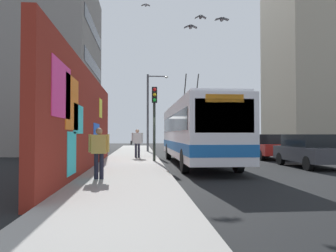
{
  "coord_description": "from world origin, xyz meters",
  "views": [
    {
      "loc": [
        -17.59,
        1.13,
        1.58
      ],
      "look_at": [
        2.4,
        -0.63,
        2.1
      ],
      "focal_mm": 34.51,
      "sensor_mm": 36.0,
      "label": 1
    }
  ],
  "objects_px": {
    "parked_car_dark_gray": "(310,150)",
    "street_lamp": "(150,107)",
    "city_bus": "(196,130)",
    "pedestrian_midblock": "(137,141)",
    "parked_car_red": "(265,146)",
    "traffic_light": "(154,111)",
    "pedestrian_near_wall": "(99,149)"
  },
  "relations": [
    {
      "from": "parked_car_red",
      "to": "traffic_light",
      "type": "relative_size",
      "value": 1.19
    },
    {
      "from": "parked_car_dark_gray",
      "to": "street_lamp",
      "type": "xyz_separation_m",
      "value": [
        12.52,
        7.25,
        3.08
      ]
    },
    {
      "from": "parked_car_red",
      "to": "parked_car_dark_gray",
      "type": "bearing_deg",
      "value": 180.0
    },
    {
      "from": "pedestrian_near_wall",
      "to": "traffic_light",
      "type": "height_order",
      "value": "traffic_light"
    },
    {
      "from": "parked_car_red",
      "to": "street_lamp",
      "type": "xyz_separation_m",
      "value": [
        6.89,
        7.25,
        3.08
      ]
    },
    {
      "from": "parked_car_dark_gray",
      "to": "pedestrian_midblock",
      "type": "relative_size",
      "value": 2.37
    },
    {
      "from": "city_bus",
      "to": "pedestrian_midblock",
      "type": "relative_size",
      "value": 6.64
    },
    {
      "from": "city_bus",
      "to": "parked_car_dark_gray",
      "type": "bearing_deg",
      "value": -110.02
    },
    {
      "from": "parked_car_red",
      "to": "pedestrian_near_wall",
      "type": "distance_m",
      "value": 13.68
    },
    {
      "from": "street_lamp",
      "to": "pedestrian_near_wall",
      "type": "bearing_deg",
      "value": 172.57
    },
    {
      "from": "parked_car_dark_gray",
      "to": "parked_car_red",
      "type": "relative_size",
      "value": 0.87
    },
    {
      "from": "city_bus",
      "to": "parked_car_red",
      "type": "xyz_separation_m",
      "value": [
        3.73,
        -5.2,
        -0.95
      ]
    },
    {
      "from": "city_bus",
      "to": "pedestrian_near_wall",
      "type": "distance_m",
      "value": 7.51
    },
    {
      "from": "parked_car_red",
      "to": "pedestrian_midblock",
      "type": "distance_m",
      "value": 8.3
    },
    {
      "from": "pedestrian_near_wall",
      "to": "pedestrian_midblock",
      "type": "relative_size",
      "value": 0.94
    },
    {
      "from": "parked_car_dark_gray",
      "to": "traffic_light",
      "type": "relative_size",
      "value": 1.04
    },
    {
      "from": "city_bus",
      "to": "pedestrian_near_wall",
      "type": "xyz_separation_m",
      "value": [
        -6.16,
        4.24,
        -0.67
      ]
    },
    {
      "from": "pedestrian_near_wall",
      "to": "street_lamp",
      "type": "bearing_deg",
      "value": -7.43
    },
    {
      "from": "city_bus",
      "to": "traffic_light",
      "type": "height_order",
      "value": "city_bus"
    },
    {
      "from": "city_bus",
      "to": "street_lamp",
      "type": "distance_m",
      "value": 11.03
    },
    {
      "from": "parked_car_dark_gray",
      "to": "pedestrian_midblock",
      "type": "height_order",
      "value": "pedestrian_midblock"
    },
    {
      "from": "city_bus",
      "to": "traffic_light",
      "type": "bearing_deg",
      "value": 75.84
    },
    {
      "from": "city_bus",
      "to": "street_lamp",
      "type": "relative_size",
      "value": 1.78
    },
    {
      "from": "parked_car_red",
      "to": "pedestrian_midblock",
      "type": "bearing_deg",
      "value": 93.47
    },
    {
      "from": "parked_car_red",
      "to": "traffic_light",
      "type": "height_order",
      "value": "traffic_light"
    },
    {
      "from": "city_bus",
      "to": "street_lamp",
      "type": "bearing_deg",
      "value": 10.9
    },
    {
      "from": "parked_car_red",
      "to": "traffic_light",
      "type": "xyz_separation_m",
      "value": [
        -3.19,
        7.35,
        2.0
      ]
    },
    {
      "from": "pedestrian_near_wall",
      "to": "traffic_light",
      "type": "xyz_separation_m",
      "value": [
        6.71,
        -2.09,
        1.73
      ]
    },
    {
      "from": "parked_car_dark_gray",
      "to": "street_lamp",
      "type": "height_order",
      "value": "street_lamp"
    },
    {
      "from": "pedestrian_near_wall",
      "to": "traffic_light",
      "type": "relative_size",
      "value": 0.41
    },
    {
      "from": "pedestrian_midblock",
      "to": "pedestrian_near_wall",
      "type": "bearing_deg",
      "value": 172.99
    },
    {
      "from": "pedestrian_midblock",
      "to": "traffic_light",
      "type": "distance_m",
      "value": 3.29
    }
  ]
}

